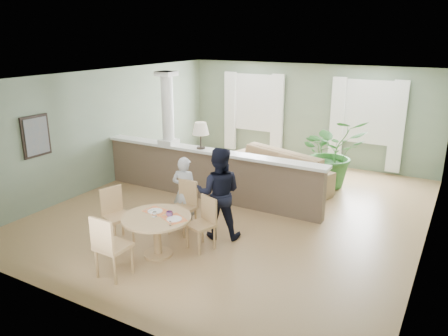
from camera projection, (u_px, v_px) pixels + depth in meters
The scene contains 12 objects.
ground at pixel (239, 209), 9.02m from camera, with size 8.00×8.00×0.00m, color #A68057.
room_shell at pixel (253, 117), 9.01m from camera, with size 7.02×8.02×2.71m.
pony_wall at pixel (204, 167), 9.44m from camera, with size 5.32×0.38×2.70m.
sofa at pixel (271, 170), 10.19m from camera, with size 2.82×1.10×0.82m, color #967352.
houseplant at pixel (332, 152), 10.15m from camera, with size 1.48×1.28×1.65m, color #2F6729.
dining_table at pixel (157, 225), 7.01m from camera, with size 1.12×1.12×0.77m.
chair_far_boy at pixel (184, 204), 7.88m from camera, with size 0.46×0.46×0.95m.
chair_far_man at pixel (204, 221), 7.27m from camera, with size 0.51×0.51×0.89m.
chair_near at pixel (109, 244), 6.33m from camera, with size 0.46×0.46×0.99m.
chair_side at pixel (115, 212), 7.53m from camera, with size 0.54×0.54×0.95m.
child_person at pixel (185, 192), 8.07m from camera, with size 0.49×0.32×1.34m, color #ACADB2.
man_person at pixel (219, 193), 7.58m from camera, with size 0.80×0.62×1.64m, color black.
Camera 1 is at (3.85, -7.43, 3.49)m, focal length 35.00 mm.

